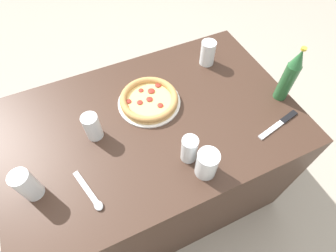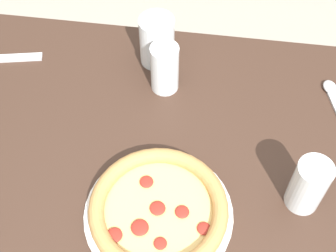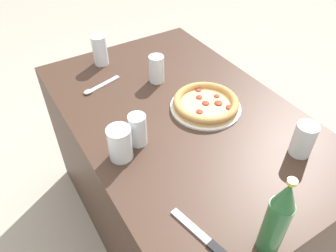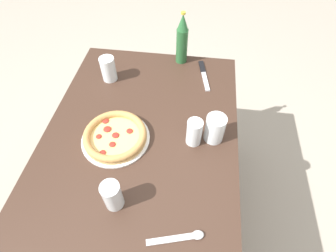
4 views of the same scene
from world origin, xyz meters
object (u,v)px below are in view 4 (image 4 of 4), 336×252
object	(u,v)px
pizza_margherita	(115,136)
spoon	(184,237)
glass_water	(215,129)
glass_lemonade	(109,70)
glass_cola	(194,133)
knife	(204,74)
beer_bottle	(182,39)
glass_orange_juice	(113,196)

from	to	relation	value
pizza_margherita	spoon	xyz separation A→B (m)	(-0.36, -0.32, -0.02)
glass_water	spoon	distance (m)	0.44
spoon	glass_lemonade	bearing A→B (deg)	31.67
spoon	glass_cola	bearing A→B (deg)	-0.25
glass_cola	knife	bearing A→B (deg)	-2.96
glass_water	knife	distance (m)	0.41
glass_water	glass_lemonade	bearing A→B (deg)	60.05
pizza_margherita	glass_cola	size ratio (longest dim) A/B	2.35
glass_cola	glass_water	world-z (taller)	glass_water
pizza_margherita	spoon	distance (m)	0.48
knife	spoon	xyz separation A→B (m)	(-0.83, 0.02, 0.00)
glass_cola	knife	world-z (taller)	glass_cola
glass_water	beer_bottle	bearing A→B (deg)	20.53
knife	glass_orange_juice	bearing A→B (deg)	159.52
glass_cola	beer_bottle	world-z (taller)	beer_bottle
pizza_margherita	beer_bottle	distance (m)	0.62
pizza_margherita	glass_lemonade	bearing A→B (deg)	18.97
pizza_margherita	beer_bottle	bearing A→B (deg)	-20.92
knife	spoon	world-z (taller)	spoon
glass_orange_juice	spoon	xyz separation A→B (m)	(-0.09, -0.25, -0.05)
glass_cola	spoon	size ratio (longest dim) A/B	0.64
glass_orange_juice	knife	xyz separation A→B (m)	(0.74, -0.28, -0.05)
glass_lemonade	glass_orange_juice	distance (m)	0.68
glass_lemonade	glass_orange_juice	size ratio (longest dim) A/B	1.01
glass_lemonade	spoon	size ratio (longest dim) A/B	0.66
glass_orange_juice	knife	size ratio (longest dim) A/B	0.53
glass_orange_juice	glass_water	size ratio (longest dim) A/B	0.99
pizza_margherita	glass_water	distance (m)	0.41
pizza_margherita	glass_orange_juice	bearing A→B (deg)	-165.65
glass_lemonade	glass_cola	xyz separation A→B (m)	(-0.34, -0.45, 0.00)
glass_water	knife	xyz separation A→B (m)	(0.41, 0.06, -0.05)
glass_lemonade	glass_cola	size ratio (longest dim) A/B	1.02
pizza_margherita	knife	distance (m)	0.59
knife	glass_lemonade	bearing A→B (deg)	101.55
glass_orange_juice	spoon	bearing A→B (deg)	-108.71
glass_cola	beer_bottle	xyz separation A→B (m)	(0.54, 0.11, 0.08)
glass_cola	glass_orange_juice	world-z (taller)	glass_orange_juice
glass_water	beer_bottle	distance (m)	0.55
glass_cola	beer_bottle	size ratio (longest dim) A/B	0.44
pizza_margherita	glass_cola	xyz separation A→B (m)	(0.03, -0.33, 0.04)
beer_bottle	knife	distance (m)	0.21
glass_orange_juice	spoon	world-z (taller)	glass_orange_juice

